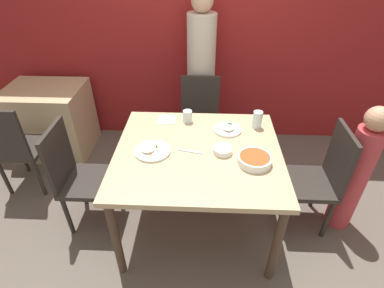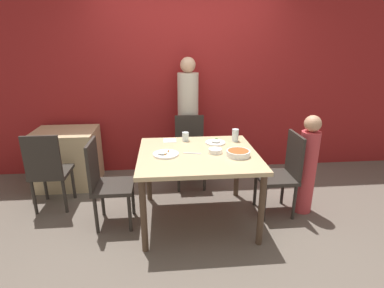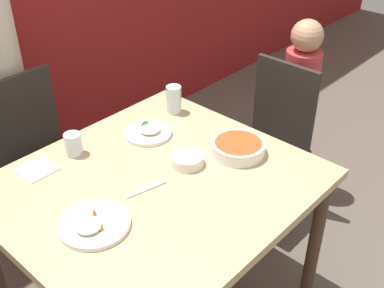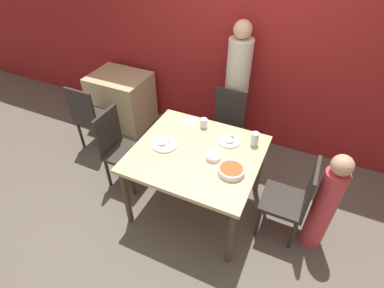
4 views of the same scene
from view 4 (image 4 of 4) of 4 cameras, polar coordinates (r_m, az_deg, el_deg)
ground_plane at (r=3.39m, az=0.78°, el=-11.37°), size 10.00×10.00×0.00m
wall_back at (r=3.71m, az=10.55°, el=18.87°), size 10.00×0.06×2.70m
dining_table at (r=2.89m, az=0.90°, el=-2.84°), size 1.19×1.08×0.77m
chair_adult_spot at (r=3.65m, az=6.44°, el=3.51°), size 0.40×0.40×0.92m
chair_child_spot at (r=2.94m, az=18.59°, el=-9.87°), size 0.40×0.40×0.92m
chair_empty_left at (r=3.41m, az=-13.67°, el=-0.60°), size 0.40×0.40×0.92m
person_adult at (r=3.75m, az=8.38°, el=9.60°), size 0.28×0.28×1.65m
person_child at (r=2.93m, az=23.94°, el=-10.60°), size 0.20×0.20×1.11m
bowl_curry at (r=2.63m, az=7.48°, el=-5.01°), size 0.23×0.23×0.06m
plate_rice_adult at (r=2.92m, az=-5.26°, el=0.02°), size 0.26×0.26×0.05m
plate_rice_child at (r=2.96m, az=7.09°, el=0.65°), size 0.22×0.22×0.05m
bowl_rice_small at (r=2.75m, az=4.07°, el=-2.42°), size 0.14×0.14×0.04m
glass_water_tall at (r=3.11m, az=2.25°, el=4.00°), size 0.07×0.07×0.10m
glass_water_short at (r=2.93m, az=11.86°, el=0.94°), size 0.07×0.07×0.14m
napkin_folded at (r=3.22m, az=-0.53°, el=4.29°), size 0.14×0.14×0.01m
fork_steel at (r=2.84m, az=-0.27°, el=-1.38°), size 0.18×0.06×0.01m
background_table at (r=4.47m, az=-13.17°, el=8.26°), size 0.78×0.62×0.75m
chair_background at (r=4.01m, az=-18.73°, el=5.06°), size 0.40×0.40×0.92m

